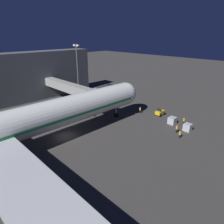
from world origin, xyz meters
The scene contains 12 objects.
ground_plane centered at (0.00, 0.00, 0.00)m, with size 320.00×320.00×0.00m, color #383533.
jet_bridge centered at (13.54, -11.79, 5.84)m, with size 25.63×3.40×7.37m.
apron_floodlight_mast centered at (25.50, -21.91, 10.11)m, with size 2.90×0.50×17.36m.
baggage_tug_spare centered at (-7.43, -25.12, 0.78)m, with size 1.86×2.69×1.95m.
baggage_container_near_belt centered at (-17.17, -21.55, 0.85)m, with size 1.65×1.58×1.70m, color #B7BABF.
baggage_container_far_row centered at (-12.70, -22.49, 0.85)m, with size 1.69×1.78×1.69m, color #B7BABF.
ground_crew_by_belt_loader centered at (-15.95, -18.75, 1.02)m, with size 0.40×0.40×1.85m.
ground_crew_marshaller_fwd centered at (-2.80, -22.34, 0.98)m, with size 0.40×0.40×1.77m.
ground_crew_under_port_wing centered at (-14.93, -24.07, 1.01)m, with size 0.40×0.40×1.83m.
ground_crew_walking_aft centered at (-17.68, -16.97, 0.96)m, with size 0.40×0.40×1.74m.
traffic_cone_nose_port centered at (-2.20, -21.15, 0.28)m, with size 0.36×0.36×0.55m, color orange.
traffic_cone_nose_starboard centered at (2.20, -21.15, 0.28)m, with size 0.36×0.36×0.55m, color orange.
Camera 1 is at (-35.10, 20.33, 21.06)m, focal length 32.64 mm.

